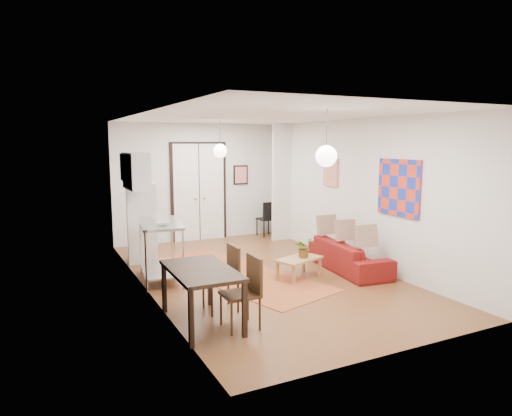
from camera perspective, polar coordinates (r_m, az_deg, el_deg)
name	(u,v)px	position (r m, az deg, el deg)	size (l,w,h in m)	color
floor	(261,275)	(8.54, 0.67, -8.39)	(7.00, 7.00, 0.00)	brown
ceiling	(262,116)	(8.19, 0.70, 11.43)	(4.20, 7.00, 0.02)	white
wall_back	(198,182)	(11.46, -7.24, 3.21)	(4.20, 0.02, 2.90)	silver
wall_front	(401,231)	(5.39, 17.73, -2.79)	(4.20, 0.02, 2.90)	silver
wall_left	(145,204)	(7.54, -13.71, 0.43)	(0.02, 7.00, 2.90)	silver
wall_right	(355,192)	(9.37, 12.23, 1.97)	(0.02, 7.00, 2.90)	silver
double_doors	(199,192)	(11.44, -7.14, 1.94)	(1.44, 0.06, 2.50)	white
stub_partition	(282,182)	(11.35, 3.23, 3.21)	(0.50, 0.10, 2.90)	silver
wall_cabinet	(136,171)	(8.99, -14.77, 4.51)	(0.35, 1.00, 0.70)	silver
painting_popart	(399,188)	(8.40, 17.43, 2.44)	(0.05, 1.00, 1.00)	red
painting_abstract	(331,172)	(9.96, 9.33, 4.43)	(0.05, 0.50, 0.60)	beige
poster_back	(241,175)	(11.84, -1.92, 4.16)	(0.40, 0.03, 0.50)	red
print_left	(123,167)	(9.45, -16.28, 4.92)	(0.03, 0.44, 0.54)	#9B6640
pendant_back	(220,151)	(10.01, -4.51, 7.12)	(0.30, 0.30, 0.80)	white
pendant_front	(326,156)	(6.46, 8.77, 6.43)	(0.30, 0.30, 0.80)	white
kilim_rug	(234,274)	(8.62, -2.79, -8.20)	(1.49, 3.97, 0.01)	#AE592B
sofa	(349,256)	(8.96, 11.54, -5.86)	(0.77, 1.96, 0.57)	maroon
coffee_table	(299,261)	(8.31, 5.39, -6.57)	(0.95, 0.73, 0.38)	#AA8550
potted_plant	(304,247)	(8.30, 6.01, -4.93)	(0.29, 0.33, 0.37)	#417133
kitchen_counter	(160,241)	(8.26, -11.88, -4.11)	(0.87, 1.45, 1.05)	#B8BBBD
bowl	(163,223)	(7.90, -11.51, -1.88)	(0.25, 0.25, 0.06)	beige
soap_bottle	(155,214)	(8.41, -12.47, -0.75)	(0.10, 0.10, 0.22)	teal
fridge	(142,223)	(9.62, -14.10, -1.79)	(0.57, 0.57, 1.62)	white
dining_table	(201,275)	(6.21, -6.87, -8.29)	(0.81, 1.40, 0.77)	black
dining_chair_near	(218,272)	(6.78, -4.79, -7.99)	(0.46, 0.65, 0.95)	#3B2312
dining_chair_far	(237,285)	(6.16, -2.38, -9.65)	(0.46, 0.65, 0.95)	#3B2312
black_side_chair	(265,215)	(12.01, 1.10, -0.91)	(0.45, 0.45, 0.91)	black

